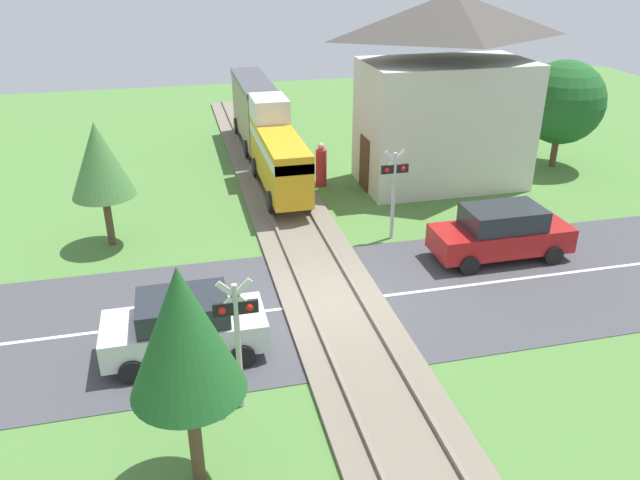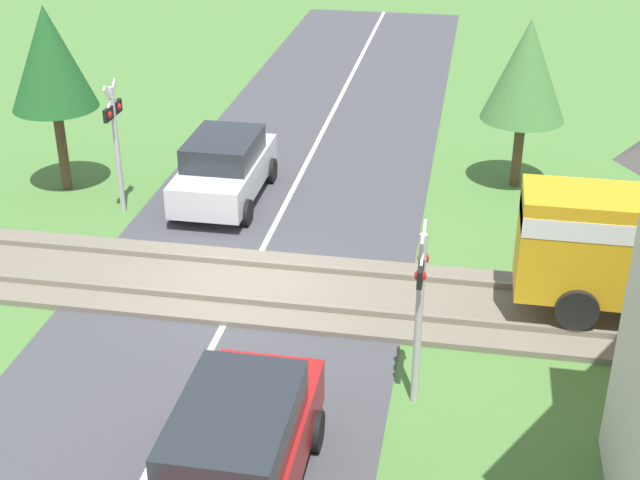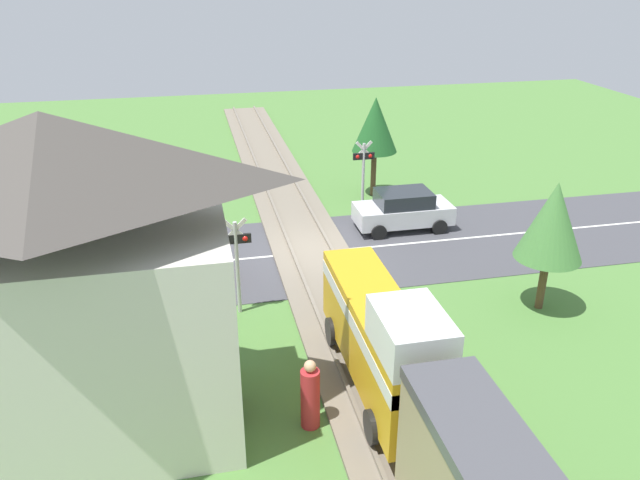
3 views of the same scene
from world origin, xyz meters
name	(u,v)px [view 1 (image 1 of 3)]	position (x,y,z in m)	size (l,w,h in m)	color
ground_plane	(333,303)	(0.00, 0.00, 0.00)	(60.00, 60.00, 0.00)	#4C7A38
road_surface	(333,303)	(0.00, 0.00, 0.01)	(48.00, 6.40, 0.02)	#424247
track_bed	(333,301)	(0.00, 0.00, 0.07)	(2.80, 48.00, 0.24)	#756B5B
train	(265,127)	(0.00, 11.57, 1.86)	(1.58, 12.60, 3.18)	gold
car_near_crossing	(185,325)	(-3.98, -1.44, 0.81)	(3.77, 1.81, 1.57)	silver
car_far_side	(501,232)	(5.70, 1.44, 0.86)	(4.27, 1.79, 1.68)	#A81919
crossing_signal_west_approach	(237,328)	(-2.93, -3.57, 1.97)	(0.90, 0.18, 3.06)	#B7B7B7
crossing_signal_east_approach	(394,182)	(2.93, 3.57, 1.97)	(0.90, 0.18, 3.06)	#B7B7B7
station_building	(445,95)	(6.59, 8.20, 3.58)	(6.87, 3.95, 7.32)	beige
pedestrian_by_station	(321,166)	(1.84, 8.98, 0.81)	(0.44, 0.44, 1.77)	#B2282D
tree_by_station	(562,102)	(12.28, 8.91, 2.82)	(3.50, 3.50, 4.57)	brown
tree_roadside_hedge	(99,160)	(-6.08, 5.26, 2.86)	(1.96, 1.96, 4.06)	brown
tree_beyond_track	(183,333)	(-3.94, -5.40, 3.20)	(1.97, 1.97, 4.41)	brown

